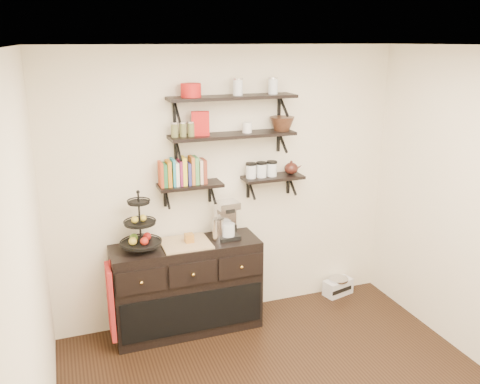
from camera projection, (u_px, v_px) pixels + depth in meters
name	position (u px, v px, depth m)	size (l,w,h in m)	color
ceiling	(320.00, 46.00, 3.05)	(3.50, 3.50, 0.02)	white
back_wall	(229.00, 186.00, 5.01)	(3.50, 0.02, 2.70)	white
left_wall	(34.00, 296.00, 2.86)	(0.02, 3.50, 2.70)	white
shelf_top	(233.00, 98.00, 4.64)	(1.20, 0.27, 0.23)	black
shelf_mid	(233.00, 135.00, 4.74)	(1.20, 0.27, 0.23)	black
shelf_low_left	(190.00, 186.00, 4.74)	(0.60, 0.25, 0.23)	black
shelf_low_right	(273.00, 178.00, 5.02)	(0.60, 0.25, 0.23)	black
cookbooks	(184.00, 172.00, 4.69)	(0.43, 0.15, 0.26)	#A93E1C
glass_canisters	(261.00, 170.00, 4.95)	(0.32, 0.10, 0.13)	silver
sideboard	(187.00, 287.00, 4.89)	(1.40, 0.50, 0.92)	black
fruit_stand	(141.00, 231.00, 4.58)	(0.37, 0.37, 0.54)	black
candle	(189.00, 238.00, 4.76)	(0.08, 0.08, 0.08)	#A46A26
coffee_maker	(227.00, 220.00, 4.87)	(0.22, 0.21, 0.37)	black
thermal_carafe	(218.00, 230.00, 4.81)	(0.11, 0.11, 0.22)	silver
apron	(111.00, 302.00, 4.55)	(0.04, 0.29, 0.68)	maroon
radio	(338.00, 286.00, 5.67)	(0.36, 0.26, 0.19)	silver
recipe_box	(200.00, 124.00, 4.60)	(0.16, 0.06, 0.22)	red
walnut_bowl	(282.00, 124.00, 4.87)	(0.24, 0.24, 0.13)	black
ramekins	(247.00, 128.00, 4.76)	(0.09, 0.09, 0.10)	white
teapot	(291.00, 167.00, 5.05)	(0.19, 0.14, 0.14)	#351510
red_pot	(191.00, 90.00, 4.49)	(0.18, 0.18, 0.12)	red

